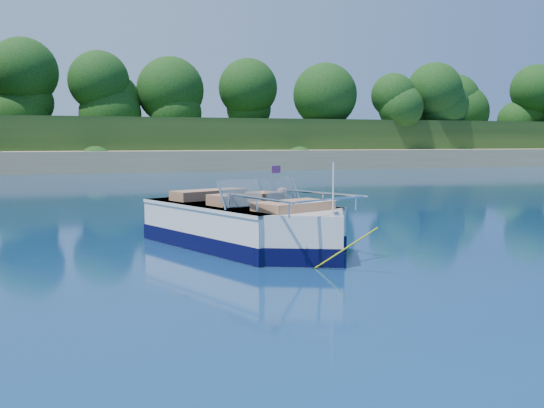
# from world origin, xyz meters

# --- Properties ---
(ground) EXTENTS (160.00, 160.00, 0.00)m
(ground) POSITION_xyz_m (0.00, 0.00, 0.00)
(ground) COLOR #09143F
(ground) RESTS_ON ground
(shoreline) EXTENTS (170.00, 59.00, 6.00)m
(shoreline) POSITION_xyz_m (0.00, 63.77, 0.98)
(shoreline) COLOR #978058
(shoreline) RESTS_ON ground
(treeline) EXTENTS (150.00, 7.12, 8.19)m
(treeline) POSITION_xyz_m (0.04, 41.01, 5.55)
(treeline) COLOR black
(treeline) RESTS_ON ground
(motorboat) EXTENTS (3.65, 5.92, 2.08)m
(motorboat) POSITION_xyz_m (1.12, 3.04, 0.40)
(motorboat) COLOR white
(motorboat) RESTS_ON ground
(tow_tube) EXTENTS (1.62, 1.62, 0.38)m
(tow_tube) POSITION_xyz_m (2.60, 5.02, 0.10)
(tow_tube) COLOR yellow
(tow_tube) RESTS_ON ground
(boy) EXTENTS (0.50, 0.84, 1.55)m
(boy) POSITION_xyz_m (2.54, 5.08, 0.00)
(boy) COLOR tan
(boy) RESTS_ON ground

